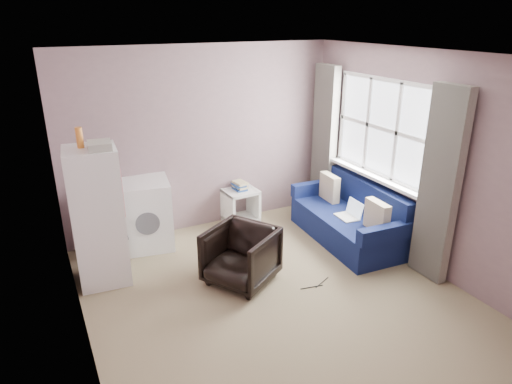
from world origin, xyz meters
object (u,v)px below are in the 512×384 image
fridge (98,216)px  sofa (350,219)px  side_table (240,203)px  washing_machine (145,213)px  armchair (241,253)px

fridge → sofa: bearing=-2.9°
sofa → side_table: bearing=136.5°
fridge → sofa: (3.11, -0.45, -0.50)m
washing_machine → side_table: washing_machine is taller
side_table → washing_machine: bearing=-175.3°
armchair → sofa: bearing=67.6°
fridge → sofa: size_ratio=0.99×
washing_machine → side_table: (1.39, 0.11, -0.17)m
armchair → side_table: (0.67, 1.46, -0.06)m
washing_machine → sofa: 2.69m
armchair → side_table: bearing=123.4°
fridge → side_table: 2.21m
washing_machine → side_table: bearing=14.0°
washing_machine → sofa: (2.47, -1.05, -0.18)m
side_table → fridge: bearing=-160.5°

